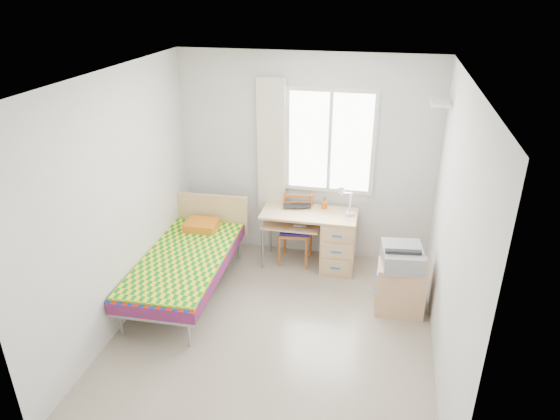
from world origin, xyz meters
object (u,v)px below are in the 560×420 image
Objects in this scene: chair at (297,225)px; printer at (402,256)px; bed at (188,259)px; desk at (333,239)px; cabinet at (401,286)px.

printer is at bearing -39.54° from chair.
printer is at bearing 1.68° from bed.
desk is 1.13m from printer.
desk is 0.50m from chair.
cabinet is at bearing -40.87° from desk.
desk is 1.10m from cabinet.
chair is 1.69× the size of printer.
chair is (1.09, 0.96, 0.09)m from bed.
cabinet is (0.83, -0.71, -0.12)m from desk.
chair is at bearing 39.69° from bed.
bed is 3.78× the size of printer.
cabinet is at bearing 2.17° from bed.
chair is at bearing 140.60° from printer.
desk is (1.57, 0.87, -0.01)m from bed.
desk is at bearing 139.97° from cabinet.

